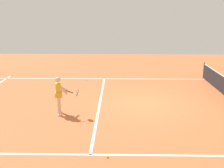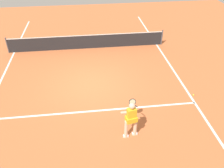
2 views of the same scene
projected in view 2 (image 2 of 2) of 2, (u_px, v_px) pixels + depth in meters
The scene contains 6 objects.
ground_plane at pixel (91, 84), 11.64m from camera, with size 27.33×27.33×0.00m, color #C66638.
service_line_marking at pixel (93, 111), 9.96m from camera, with size 8.98×0.10×0.01m, color white.
sideline_right_marking at pixel (178, 78), 12.10m from camera, with size 0.10×19.02×0.01m, color white.
court_net at pixel (87, 42), 14.65m from camera, with size 9.66×0.08×0.98m.
tennis_player at pixel (131, 118), 8.37m from camera, with size 0.69×1.04×1.55m.
tennis_ball_near at pixel (193, 95), 10.83m from camera, with size 0.07×0.07×0.07m, color #D1E533.
Camera 2 is at (-0.15, -9.65, 6.60)m, focal length 37.77 mm.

